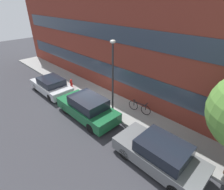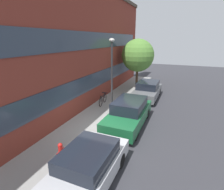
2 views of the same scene
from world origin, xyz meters
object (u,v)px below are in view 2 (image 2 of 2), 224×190
object	(u,v)px
fire_hydrant	(61,151)
parked_car_grey	(147,90)
street_tree	(138,56)
lamp_post	(112,69)
parked_car_silver	(87,167)
parked_car_green	(129,113)
bicycle	(103,99)

from	to	relation	value
fire_hydrant	parked_car_grey	bearing A→B (deg)	-9.13
parked_car_grey	street_tree	distance (m)	3.83
parked_car_grey	street_tree	world-z (taller)	street_tree
fire_hydrant	lamp_post	distance (m)	5.61
parked_car_silver	parked_car_grey	size ratio (longest dim) A/B	0.96
parked_car_silver	street_tree	world-z (taller)	street_tree
fire_hydrant	street_tree	distance (m)	12.06
parked_car_silver	lamp_post	bearing A→B (deg)	-165.83
parked_car_green	fire_hydrant	size ratio (longest dim) A/B	5.89
parked_car_silver	bicycle	size ratio (longest dim) A/B	2.44
parked_car_silver	parked_car_green	size ratio (longest dim) A/B	0.90
fire_hydrant	street_tree	xyz separation A→B (m)	(11.74, 0.05, 2.74)
parked_car_green	bicycle	world-z (taller)	parked_car_green
bicycle	parked_car_grey	bearing A→B (deg)	-46.80
parked_car_green	street_tree	world-z (taller)	street_tree
fire_hydrant	lamp_post	world-z (taller)	lamp_post
bicycle	lamp_post	distance (m)	3.03
street_tree	lamp_post	world-z (taller)	lamp_post
fire_hydrant	street_tree	size ratio (longest dim) A/B	0.16
lamp_post	street_tree	bearing A→B (deg)	1.36
lamp_post	parked_car_green	bearing A→B (deg)	-121.18
fire_hydrant	lamp_post	xyz separation A→B (m)	(5.02, -0.11, 2.50)
parked_car_green	street_tree	bearing A→B (deg)	-168.35
parked_car_green	fire_hydrant	bearing A→B (deg)	-19.86
street_tree	lamp_post	distance (m)	6.73
parked_car_grey	lamp_post	bearing A→B (deg)	-17.83
parked_car_silver	parked_car_grey	distance (m)	9.91
parked_car_silver	parked_car_green	bearing A→B (deg)	-180.00
parked_car_silver	bicycle	bearing A→B (deg)	-158.80
parked_car_grey	lamp_post	size ratio (longest dim) A/B	0.88
parked_car_grey	lamp_post	xyz separation A→B (m)	(-4.36, 1.40, 2.32)
parked_car_grey	fire_hydrant	xyz separation A→B (m)	(-9.38, 1.51, -0.17)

